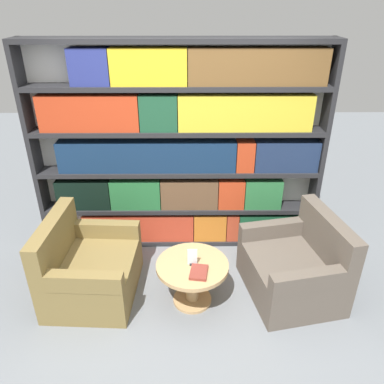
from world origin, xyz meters
name	(u,v)px	position (x,y,z in m)	size (l,w,h in m)	color
ground_plane	(177,322)	(0.00, 0.00, 0.00)	(14.00, 14.00, 0.00)	slate
bookshelf	(182,152)	(0.04, 1.34, 1.15)	(3.16, 0.30, 2.32)	silver
armchair_left	(89,269)	(-0.87, 0.42, 0.28)	(0.86, 0.98, 0.83)	olive
armchair_right	(295,268)	(1.17, 0.42, 0.28)	(0.98, 1.08, 0.83)	brown
coffee_table	(192,275)	(0.15, 0.28, 0.32)	(0.68, 0.68, 0.45)	tan
table_sign	(192,258)	(0.15, 0.28, 0.52)	(0.09, 0.06, 0.17)	black
stray_book	(199,272)	(0.20, 0.14, 0.47)	(0.18, 0.23, 0.03)	brown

